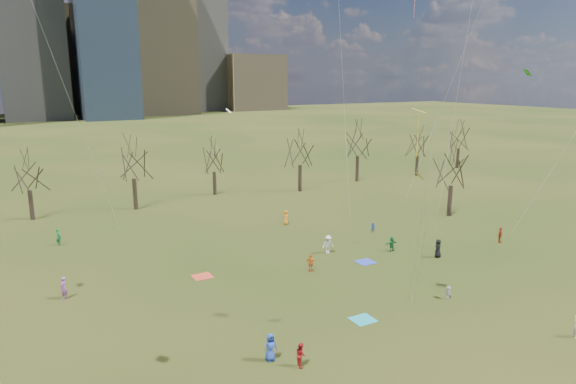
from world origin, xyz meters
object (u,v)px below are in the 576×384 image
blanket_crimson (203,276)px  person_4 (311,263)px  blanket_navy (365,262)px  person_0 (270,347)px  person_2 (301,355)px  blanket_teal (363,320)px

blanket_crimson → person_4: size_ratio=1.01×
blanket_navy → person_4: 5.74m
person_0 → person_2: bearing=-47.8°
blanket_teal → person_4: bearing=80.6°
blanket_teal → person_4: 9.77m
person_2 → person_4: bearing=-21.1°
blanket_navy → person_0: person_0 is taller
blanket_crimson → person_2: person_2 is taller
blanket_teal → blanket_navy: (7.26, 9.19, 0.00)m
person_2 → person_4: size_ratio=0.93×
blanket_teal → blanket_crimson: 14.94m
blanket_crimson → person_0: bearing=-93.8°
blanket_teal → blanket_navy: size_ratio=1.00×
person_0 → blanket_navy: bearing=34.4°
blanket_navy → blanket_crimson: 14.92m
blanket_teal → person_2: (-6.81, -2.97, 0.72)m
person_0 → person_4: person_0 is taller
blanket_crimson → person_2: bearing=-88.8°
blanket_teal → person_0: bearing=-169.0°
blanket_teal → blanket_crimson: same height
blanket_navy → blanket_crimson: bearing=164.7°
blanket_teal → blanket_navy: same height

